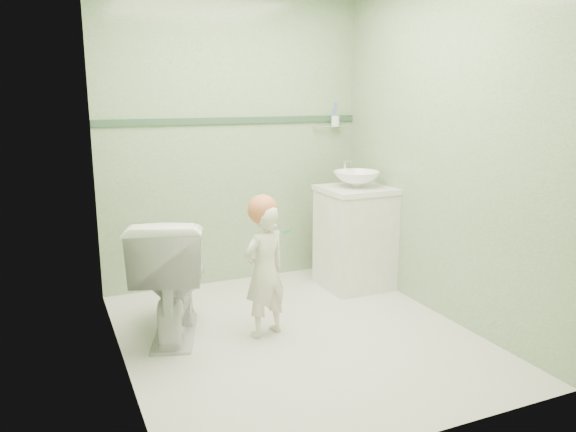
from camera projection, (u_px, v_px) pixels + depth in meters
name	position (u px, v px, depth m)	size (l,w,h in m)	color
ground	(297.00, 335.00, 3.72)	(2.50, 2.50, 0.00)	beige
room_shell	(298.00, 154.00, 3.46)	(2.50, 2.54, 2.40)	#7FA373
trim_stripe	(234.00, 120.00, 4.53)	(2.20, 0.02, 0.05)	#314F39
vanity	(355.00, 239.00, 4.59)	(0.52, 0.50, 0.80)	silver
counter	(356.00, 190.00, 4.50)	(0.54, 0.52, 0.04)	white
basin	(356.00, 179.00, 4.48)	(0.37, 0.37, 0.13)	white
faucet	(345.00, 166.00, 4.63)	(0.03, 0.13, 0.18)	silver
cup_holder	(334.00, 121.00, 4.84)	(0.26, 0.07, 0.21)	silver
toilet	(171.00, 275.00, 3.66)	(0.46, 0.80, 0.82)	white
toddler	(265.00, 271.00, 3.64)	(0.32, 0.21, 0.88)	white
hair_cap	(263.00, 210.00, 3.58)	(0.19, 0.19, 0.19)	#C76942
teal_toothbrush	(286.00, 231.00, 3.54)	(0.10, 0.14, 0.08)	#138057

